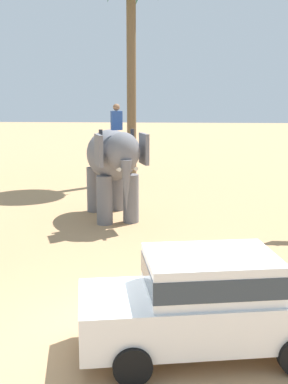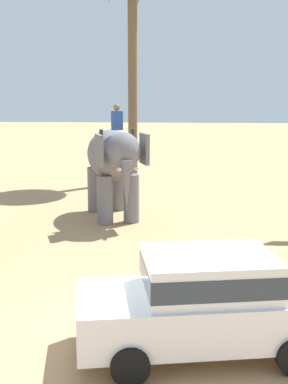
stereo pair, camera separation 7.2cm
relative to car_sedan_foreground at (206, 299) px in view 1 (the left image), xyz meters
name	(u,v)px [view 1 (the left image)]	position (x,y,z in m)	size (l,w,h in m)	color
ground_plane	(116,335)	(-1.56, 0.49, -0.93)	(120.00, 120.00, 0.00)	tan
car_sedan_foreground	(206,299)	(0.00, 0.00, 0.00)	(4.34, 2.40, 1.70)	white
elephant_with_mahout	(113,160)	(-2.61, 8.98, 1.06)	(2.64, 4.01, 3.88)	slate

